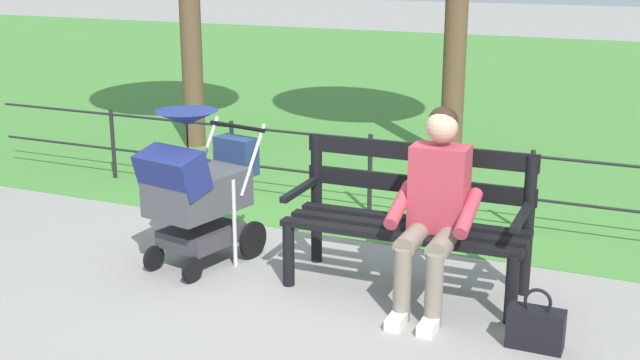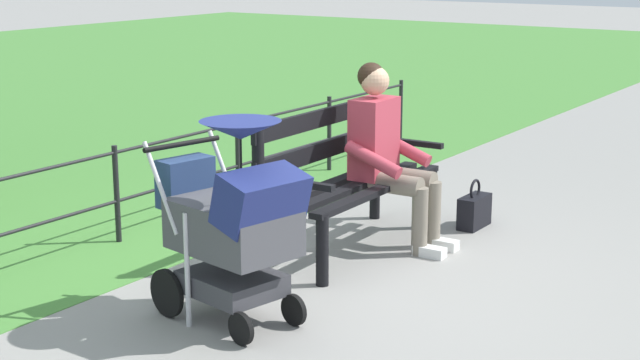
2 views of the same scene
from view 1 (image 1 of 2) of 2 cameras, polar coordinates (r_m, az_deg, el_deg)
name	(u,v)px [view 1 (image 1 of 2)]	position (r m, az deg, el deg)	size (l,w,h in m)	color
ground_plane	(295,273)	(5.81, -1.77, -6.52)	(60.00, 60.00, 0.00)	gray
grass_lawn	(525,87)	(14.00, 14.22, 6.37)	(40.00, 16.00, 0.01)	#478438
park_bench	(410,212)	(5.45, 6.33, -2.26)	(1.61, 0.63, 0.96)	black
person_on_bench	(434,204)	(5.14, 8.03, -1.68)	(0.54, 0.74, 1.28)	slate
stroller	(197,186)	(5.83, -8.63, -0.43)	(0.66, 0.96, 1.15)	black
handbag	(536,327)	(4.89, 14.91, -9.97)	(0.32, 0.14, 0.37)	black
park_fence	(402,169)	(6.88, 5.75, 0.74)	(8.19, 0.04, 0.70)	black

